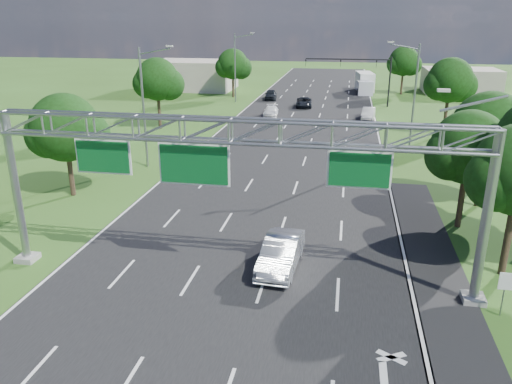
% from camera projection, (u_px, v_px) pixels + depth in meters
% --- Properties ---
extents(ground, '(220.00, 220.00, 0.00)m').
position_uv_depth(ground, '(278.00, 173.00, 41.47)').
color(ground, '#2C4C17').
rests_on(ground, ground).
extents(road, '(18.00, 180.00, 0.02)m').
position_uv_depth(road, '(278.00, 173.00, 41.47)').
color(road, black).
rests_on(road, ground).
extents(road_flare, '(3.00, 30.00, 0.02)m').
position_uv_depth(road_flare, '(436.00, 278.00, 24.89)').
color(road_flare, black).
rests_on(road_flare, ground).
extents(sign_gantry, '(23.50, 1.00, 9.56)m').
position_uv_depth(sign_gantry, '(232.00, 144.00, 22.42)').
color(sign_gantry, gray).
rests_on(sign_gantry, ground).
extents(regulatory_sign, '(0.60, 0.08, 2.10)m').
position_uv_depth(regulatory_sign, '(505.00, 285.00, 21.21)').
color(regulatory_sign, gray).
rests_on(regulatory_sign, ground).
extents(traffic_signal, '(12.21, 0.24, 7.00)m').
position_uv_depth(traffic_signal, '(365.00, 70.00, 70.95)').
color(traffic_signal, black).
rests_on(traffic_signal, ground).
extents(streetlight_l_near, '(2.97, 0.22, 10.16)m').
position_uv_depth(streetlight_l_near, '(145.00, 102.00, 41.54)').
color(streetlight_l_near, gray).
rests_on(streetlight_l_near, ground).
extents(streetlight_l_far, '(2.97, 0.22, 10.16)m').
position_uv_depth(streetlight_l_far, '(236.00, 65.00, 74.01)').
color(streetlight_l_far, gray).
rests_on(streetlight_l_far, ground).
extents(streetlight_r_mid, '(2.97, 0.22, 10.16)m').
position_uv_depth(streetlight_r_mid, '(413.00, 92.00, 46.97)').
color(streetlight_r_mid, gray).
rests_on(streetlight_r_mid, ground).
extents(tree_verge_la, '(5.76, 4.80, 7.40)m').
position_uv_depth(tree_verge_la, '(67.00, 131.00, 34.87)').
color(tree_verge_la, '#2D2116').
rests_on(tree_verge_la, ground).
extents(tree_verge_lb, '(5.76, 4.80, 8.06)m').
position_uv_depth(tree_verge_lb, '(158.00, 81.00, 56.34)').
color(tree_verge_lb, '#2D2116').
rests_on(tree_verge_lb, ground).
extents(tree_verge_lc, '(5.76, 4.80, 7.62)m').
position_uv_depth(tree_verge_lc, '(233.00, 66.00, 79.16)').
color(tree_verge_lc, '#2D2116').
rests_on(tree_verge_lc, ground).
extents(tree_verge_rd, '(5.76, 4.80, 8.28)m').
position_uv_depth(tree_verge_rd, '(450.00, 82.00, 53.59)').
color(tree_verge_rd, '#2D2116').
rests_on(tree_verge_rd, ground).
extents(tree_verge_re, '(5.76, 4.80, 7.84)m').
position_uv_depth(tree_verge_re, '(404.00, 63.00, 81.91)').
color(tree_verge_re, '#2D2116').
rests_on(tree_verge_re, ground).
extents(building_left, '(14.00, 10.00, 5.00)m').
position_uv_depth(building_left, '(194.00, 75.00, 88.92)').
color(building_left, '#ACA090').
rests_on(building_left, ground).
extents(building_right, '(12.00, 9.00, 4.00)m').
position_uv_depth(building_right, '(460.00, 81.00, 84.96)').
color(building_right, '#ACA090').
rests_on(building_right, ground).
extents(silver_sedan, '(2.07, 5.11, 1.65)m').
position_uv_depth(silver_sedan, '(281.00, 253.00, 25.63)').
color(silver_sedan, '#ADB2B9').
rests_on(silver_sedan, ground).
extents(car_queue_a, '(2.05, 4.46, 1.26)m').
position_uv_depth(car_queue_a, '(271.00, 111.00, 65.21)').
color(car_queue_a, white).
rests_on(car_queue_a, ground).
extents(car_queue_b, '(2.55, 4.94, 1.33)m').
position_uv_depth(car_queue_b, '(304.00, 102.00, 71.70)').
color(car_queue_b, black).
rests_on(car_queue_b, ground).
extents(car_queue_c, '(2.28, 4.61, 1.51)m').
position_uv_depth(car_queue_c, '(271.00, 95.00, 78.26)').
color(car_queue_c, black).
rests_on(car_queue_c, ground).
extents(car_queue_d, '(1.96, 4.42, 1.41)m').
position_uv_depth(car_queue_d, '(368.00, 113.00, 63.41)').
color(car_queue_d, '#BCBCBC').
rests_on(car_queue_d, ground).
extents(box_truck, '(3.29, 8.89, 3.27)m').
position_uv_depth(box_truck, '(365.00, 83.00, 85.49)').
color(box_truck, white).
rests_on(box_truck, ground).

